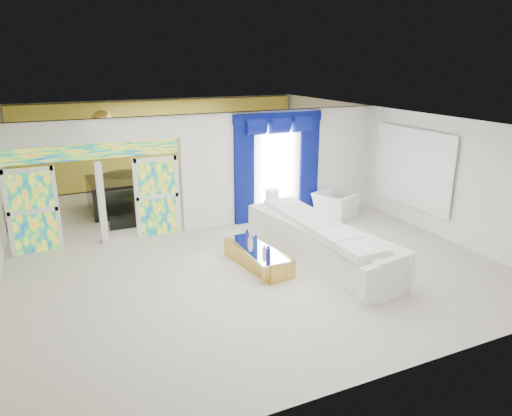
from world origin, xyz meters
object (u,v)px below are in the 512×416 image
console_table (282,215)px  armchair (335,205)px  grand_piano (115,195)px  coffee_table (258,257)px  white_sofa (319,244)px

console_table → armchair: bearing=-9.2°
grand_piano → coffee_table: bearing=-68.1°
console_table → grand_piano: bearing=143.6°
coffee_table → console_table: 3.03m
white_sofa → armchair: 3.21m
white_sofa → console_table: size_ratio=3.90×
white_sofa → coffee_table: (-1.35, 0.30, -0.20)m
armchair → white_sofa: bearing=120.5°
grand_piano → white_sofa: bearing=-58.2°
armchair → coffee_table: bearing=102.8°
console_table → armchair: (1.57, -0.25, 0.16)m
coffee_table → grand_piano: size_ratio=0.99×
white_sofa → armchair: white_sofa is taller
coffee_table → console_table: coffee_table is taller
white_sofa → armchair: size_ratio=4.06×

